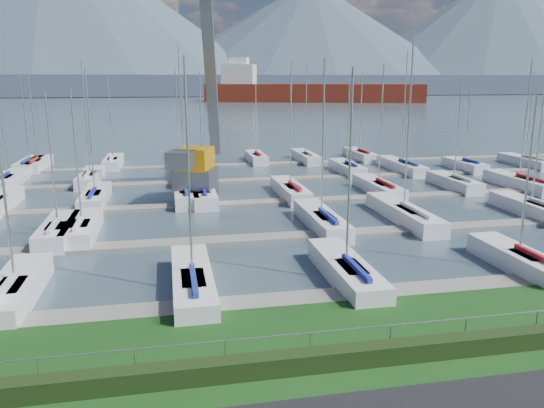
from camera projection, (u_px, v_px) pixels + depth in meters
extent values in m
cube|color=#3E515C|center=(177.00, 99.00, 267.25)|extent=(800.00, 540.00, 0.20)
cube|color=black|center=(341.00, 358.00, 18.55)|extent=(80.00, 0.70, 0.70)
cylinder|color=gray|center=(338.00, 330.00, 18.74)|extent=(80.00, 0.04, 0.04)
cube|color=#455065|center=(174.00, 85.00, 332.59)|extent=(900.00, 80.00, 12.00)
cone|color=#445463|center=(53.00, 9.00, 372.37)|extent=(340.00, 340.00, 115.00)
cone|color=#425261|center=(310.00, 36.00, 421.33)|extent=(300.00, 300.00, 85.00)
cone|color=#435561|center=(496.00, 31.00, 461.31)|extent=(320.00, 320.00, 100.00)
cube|color=slate|center=(297.00, 300.00, 24.79)|extent=(90.00, 1.60, 0.25)
cube|color=gray|center=(260.00, 238.00, 34.34)|extent=(90.00, 1.60, 0.25)
cube|color=gray|center=(239.00, 204.00, 43.88)|extent=(90.00, 1.60, 0.25)
cube|color=slate|center=(226.00, 181.00, 53.42)|extent=(90.00, 1.60, 0.25)
cube|color=gray|center=(216.00, 166.00, 62.97)|extent=(90.00, 1.60, 0.25)
cube|color=#56585D|center=(196.00, 183.00, 45.12)|extent=(4.08, 4.08, 2.60)
cube|color=#C3810B|center=(195.00, 159.00, 44.64)|extent=(3.58, 4.07, 1.80)
cube|color=slate|center=(209.00, 51.00, 47.20)|extent=(2.81, 11.23, 19.89)
cube|color=#595A61|center=(181.00, 160.00, 42.46)|extent=(2.62, 2.74, 1.40)
cube|color=maroon|center=(314.00, 95.00, 236.49)|extent=(96.80, 44.90, 10.00)
cube|color=silver|center=(239.00, 78.00, 237.93)|extent=(17.45, 17.45, 12.00)
cube|color=silver|center=(239.00, 62.00, 236.32)|extent=(9.97, 9.97, 4.00)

